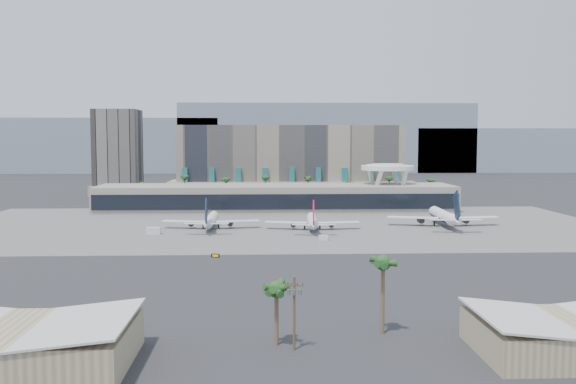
{
  "coord_description": "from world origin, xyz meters",
  "views": [
    {
      "loc": [
        -7.23,
        -197.29,
        34.08
      ],
      "look_at": [
        2.7,
        40.0,
        14.45
      ],
      "focal_mm": 40.0,
      "sensor_mm": 36.0,
      "label": 1
    }
  ],
  "objects_px": {
    "service_vehicle_a": "(154,231)",
    "airliner_right": "(444,216)",
    "utility_pole": "(294,307)",
    "airliner_centre": "(312,221)",
    "taxiway_sign": "(215,256)",
    "service_vehicle_b": "(324,238)",
    "airliner_left": "(211,220)"
  },
  "relations": [
    {
      "from": "service_vehicle_b",
      "to": "airliner_centre",
      "type": "bearing_deg",
      "value": 104.45
    },
    {
      "from": "airliner_centre",
      "to": "taxiway_sign",
      "type": "distance_m",
      "value": 64.33
    },
    {
      "from": "airliner_right",
      "to": "taxiway_sign",
      "type": "xyz_separation_m",
      "value": [
        -84.89,
        -63.36,
        -3.43
      ]
    },
    {
      "from": "service_vehicle_a",
      "to": "airliner_left",
      "type": "bearing_deg",
      "value": 35.11
    },
    {
      "from": "airliner_centre",
      "to": "service_vehicle_b",
      "type": "xyz_separation_m",
      "value": [
        1.78,
        -25.29,
        -2.42
      ]
    },
    {
      "from": "airliner_left",
      "to": "service_vehicle_b",
      "type": "xyz_separation_m",
      "value": [
        40.28,
        -29.45,
        -2.54
      ]
    },
    {
      "from": "utility_pole",
      "to": "service_vehicle_a",
      "type": "bearing_deg",
      "value": 108.86
    },
    {
      "from": "airliner_right",
      "to": "service_vehicle_a",
      "type": "bearing_deg",
      "value": -168.65
    },
    {
      "from": "airliner_centre",
      "to": "airliner_left",
      "type": "bearing_deg",
      "value": 176.91
    },
    {
      "from": "service_vehicle_a",
      "to": "service_vehicle_b",
      "type": "relative_size",
      "value": 1.55
    },
    {
      "from": "airliner_centre",
      "to": "service_vehicle_a",
      "type": "bearing_deg",
      "value": -168.13
    },
    {
      "from": "service_vehicle_a",
      "to": "airliner_right",
      "type": "bearing_deg",
      "value": 9.79
    },
    {
      "from": "service_vehicle_b",
      "to": "taxiway_sign",
      "type": "bearing_deg",
      "value": -128.24
    },
    {
      "from": "airliner_right",
      "to": "service_vehicle_a",
      "type": "height_order",
      "value": "airliner_right"
    },
    {
      "from": "utility_pole",
      "to": "airliner_left",
      "type": "distance_m",
      "value": 144.1
    },
    {
      "from": "service_vehicle_b",
      "to": "taxiway_sign",
      "type": "height_order",
      "value": "service_vehicle_b"
    },
    {
      "from": "airliner_left",
      "to": "airliner_right",
      "type": "bearing_deg",
      "value": 3.15
    },
    {
      "from": "airliner_centre",
      "to": "service_vehicle_a",
      "type": "height_order",
      "value": "airliner_centre"
    },
    {
      "from": "utility_pole",
      "to": "service_vehicle_a",
      "type": "height_order",
      "value": "utility_pole"
    },
    {
      "from": "service_vehicle_b",
      "to": "service_vehicle_a",
      "type": "bearing_deg",
      "value": 175.14
    },
    {
      "from": "utility_pole",
      "to": "taxiway_sign",
      "type": "distance_m",
      "value": 84.66
    },
    {
      "from": "taxiway_sign",
      "to": "airliner_right",
      "type": "bearing_deg",
      "value": 48.56
    },
    {
      "from": "airliner_centre",
      "to": "taxiway_sign",
      "type": "xyz_separation_m",
      "value": [
        -32.51,
        -55.45,
        -2.7
      ]
    },
    {
      "from": "airliner_left",
      "to": "airliner_centre",
      "type": "relative_size",
      "value": 1.04
    },
    {
      "from": "airliner_right",
      "to": "service_vehicle_b",
      "type": "height_order",
      "value": "airliner_right"
    },
    {
      "from": "utility_pole",
      "to": "airliner_centre",
      "type": "bearing_deg",
      "value": 84.22
    },
    {
      "from": "utility_pole",
      "to": "service_vehicle_a",
      "type": "distance_m",
      "value": 136.26
    },
    {
      "from": "service_vehicle_a",
      "to": "taxiway_sign",
      "type": "xyz_separation_m",
      "value": [
        25.44,
        -46.48,
        -0.67
      ]
    },
    {
      "from": "utility_pole",
      "to": "airliner_centre",
      "type": "xyz_separation_m",
      "value": [
        13.95,
        137.79,
        -3.9
      ]
    },
    {
      "from": "airliner_right",
      "to": "taxiway_sign",
      "type": "bearing_deg",
      "value": -140.61
    },
    {
      "from": "utility_pole",
      "to": "airliner_left",
      "type": "xyz_separation_m",
      "value": [
        -24.55,
        141.95,
        -3.77
      ]
    },
    {
      "from": "airliner_left",
      "to": "airliner_right",
      "type": "distance_m",
      "value": 90.96
    }
  ]
}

